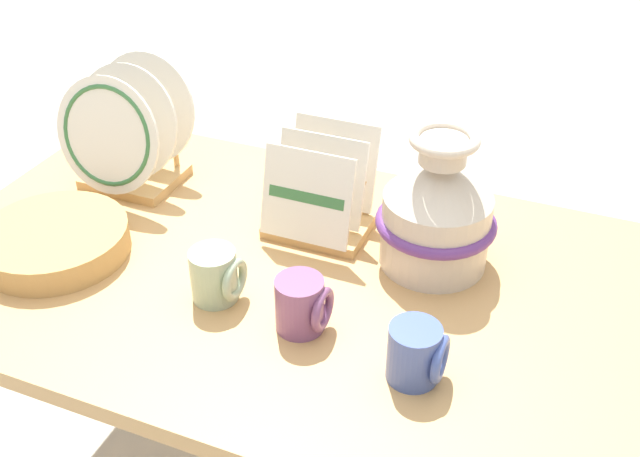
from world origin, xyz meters
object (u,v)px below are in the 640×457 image
mug_plum_glaze (302,305)px  wicker_charger_stack (55,241)px  ceramic_vase (437,211)px  mug_sage_glaze (216,276)px  mug_cobalt_glaze (417,354)px  dish_rack_square_plates (321,202)px  dish_rack_round_plates (126,141)px

mug_plum_glaze → wicker_charger_stack: bearing=177.9°
ceramic_vase → mug_sage_glaze: 0.41m
mug_cobalt_glaze → ceramic_vase: bearing=100.1°
ceramic_vase → mug_cobalt_glaze: 0.32m
wicker_charger_stack → mug_plum_glaze: 0.53m
ceramic_vase → dish_rack_square_plates: size_ratio=1.34×
dish_rack_round_plates → wicker_charger_stack: size_ratio=0.95×
dish_rack_round_plates → mug_sage_glaze: (0.37, -0.28, -0.06)m
wicker_charger_stack → mug_cobalt_glaze: size_ratio=2.89×
mug_sage_glaze → wicker_charger_stack: bearing=179.5°
mug_cobalt_glaze → mug_sage_glaze: bearing=171.6°
ceramic_vase → mug_plum_glaze: size_ratio=2.77×
ceramic_vase → mug_cobalt_glaze: bearing=-79.9°
ceramic_vase → wicker_charger_stack: size_ratio=0.96×
mug_sage_glaze → mug_plum_glaze: bearing=-5.3°
wicker_charger_stack → mug_plum_glaze: (0.53, -0.02, 0.02)m
mug_cobalt_glaze → dish_rack_square_plates: bearing=131.6°
ceramic_vase → mug_plum_glaze: (-0.15, -0.26, -0.06)m
dish_rack_round_plates → dish_rack_square_plates: bearing=-0.2°
ceramic_vase → dish_rack_round_plates: 0.69m
dish_rack_square_plates → dish_rack_round_plates: bearing=179.8°
dish_rack_round_plates → mug_cobalt_glaze: (0.74, -0.33, -0.06)m
ceramic_vase → mug_cobalt_glaze: size_ratio=2.77×
dish_rack_round_plates → mug_cobalt_glaze: dish_rack_round_plates is taller
dish_rack_square_plates → wicker_charger_stack: 0.52m
wicker_charger_stack → mug_sage_glaze: mug_sage_glaze is taller
ceramic_vase → dish_rack_round_plates: (-0.69, 0.03, -0.01)m
ceramic_vase → mug_sage_glaze: ceramic_vase is taller
wicker_charger_stack → mug_sage_glaze: 0.36m
mug_cobalt_glaze → mug_plum_glaze: bearing=169.2°
dish_rack_square_plates → wicker_charger_stack: dish_rack_square_plates is taller
dish_rack_square_plates → mug_plum_glaze: (0.08, -0.29, -0.01)m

